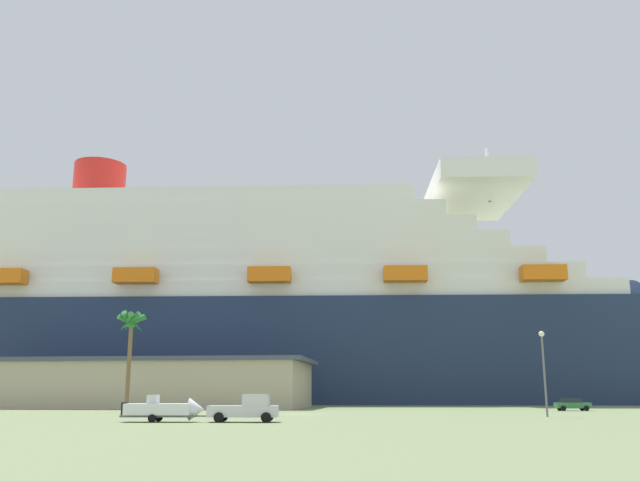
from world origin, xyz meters
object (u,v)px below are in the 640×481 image
Objects in this scene: small_boat_on_trailer at (167,410)px; parked_car_blue_suv at (180,403)px; street_lamp at (543,361)px; parked_car_black_coupe at (124,403)px; parked_car_green_wagon at (572,404)px; palm_tree at (131,329)px; cruise_ship at (206,316)px; pickup_truck at (246,409)px.

parked_car_blue_suv is (-12.32, 38.42, -0.13)m from small_boat_on_trailer.
small_boat_on_trailer is 0.90× the size of street_lamp.
parked_car_green_wagon is at bearing -0.29° from parked_car_black_coupe.
parked_car_blue_suv is at bearing 85.79° from palm_tree.
parked_car_black_coupe is (2.17, -44.14, -17.01)m from cruise_ship.
palm_tree reaches higher than parked_car_black_coupe.
parked_car_blue_suv is 52.31m from parked_car_green_wagon.
small_boat_on_trailer is at bearing -74.67° from cruise_ship.
parked_car_blue_suv and parked_car_green_wagon have the same top height.
pickup_truck is at bearing -131.91° from parked_car_green_wagon.
pickup_truck is 1.33× the size of parked_car_black_coupe.
parked_car_black_coupe is 8.13m from parked_car_blue_suv.
parked_car_green_wagon is at bearing 48.09° from pickup_truck.
cruise_ship reaches higher than pickup_truck.
street_lamp reaches higher than pickup_truck.
palm_tree is at bearing 120.22° from small_boat_on_trailer.
pickup_truck is 6.41m from small_boat_on_trailer.
street_lamp is 50.48m from parked_car_blue_suv.
cruise_ship is at bearing 144.63° from parked_car_green_wagon.
street_lamp is 1.92× the size of parked_car_blue_suv.
small_boat_on_trailer is (-6.38, -0.66, -0.08)m from pickup_truck.
palm_tree is 17.75m from parked_car_blue_suv.
small_boat_on_trailer reaches higher than parked_car_black_coupe.
parked_car_black_coupe is at bearing 179.71° from parked_car_green_wagon.
pickup_truck is 50.32m from parked_car_green_wagon.
palm_tree is at bearing -81.23° from cruise_ship.
street_lamp is at bearing -8.65° from palm_tree.
cruise_ship is 29.24× the size of small_boat_on_trailer.
small_boat_on_trailer is at bearing -61.97° from parked_car_black_coupe.
parked_car_blue_suv is at bearing -76.85° from cruise_ship.
cruise_ship reaches higher than street_lamp.
street_lamp is 1.92× the size of parked_car_black_coupe.
pickup_truck reaches higher than parked_car_green_wagon.
pickup_truck is 0.77× the size of small_boat_on_trailer.
palm_tree is (9.18, -59.47, -8.15)m from cruise_ship.
pickup_truck reaches higher than parked_car_black_coupe.
parked_car_black_coupe is 0.99× the size of parked_car_green_wagon.
small_boat_on_trailer is 36.71m from street_lamp.
parked_car_green_wagon is at bearing 15.70° from palm_tree.
cruise_ship is at bearing 103.15° from parked_car_blue_suv.
cruise_ship is at bearing 109.50° from pickup_truck.
parked_car_green_wagon is (62.62, -44.45, -17.01)m from cruise_ship.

